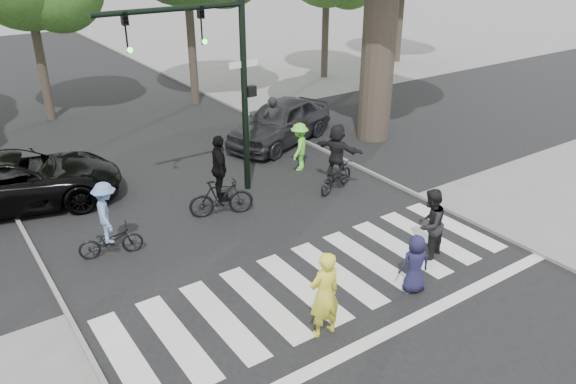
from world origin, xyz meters
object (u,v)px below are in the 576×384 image
at_px(pedestrian_woman, 325,295).
at_px(cyclist_mid, 220,184).
at_px(car_grey, 280,122).
at_px(pedestrian_adult, 430,224).
at_px(cyclist_left, 108,225).
at_px(traffic_signal, 216,64).
at_px(cyclist_right, 337,161).
at_px(pedestrian_child, 415,264).
at_px(car_suv, 16,180).

distance_m(pedestrian_woman, cyclist_mid, 5.63).
xyz_separation_m(pedestrian_woman, car_grey, (5.36, 9.54, -0.11)).
distance_m(pedestrian_adult, cyclist_left, 7.61).
xyz_separation_m(traffic_signal, cyclist_left, (-3.85, -1.47, -3.07)).
bearing_deg(pedestrian_woman, car_grey, -116.29).
bearing_deg(pedestrian_woman, cyclist_left, -61.97).
bearing_deg(pedestrian_adult, cyclist_mid, -75.09).
xyz_separation_m(pedestrian_adult, cyclist_right, (0.62, 4.25, 0.04)).
relative_size(pedestrian_woman, car_grey, 0.39).
xyz_separation_m(cyclist_mid, car_grey, (4.59, 3.96, -0.15)).
bearing_deg(pedestrian_adult, cyclist_left, -52.82).
bearing_deg(pedestrian_woman, cyclist_right, -127.84).
bearing_deg(cyclist_right, pedestrian_child, -110.80).
bearing_deg(pedestrian_woman, cyclist_mid, -94.80).
distance_m(pedestrian_woman, pedestrian_child, 2.51).
height_order(pedestrian_child, cyclist_mid, cyclist_mid).
bearing_deg(car_grey, cyclist_left, -82.60).
height_order(pedestrian_child, car_grey, car_grey).
bearing_deg(cyclist_mid, cyclist_left, -173.68).
xyz_separation_m(pedestrian_adult, car_grey, (1.56, 8.68, -0.08)).
distance_m(pedestrian_woman, car_suv, 10.06).
bearing_deg(traffic_signal, pedestrian_child, -80.73).
bearing_deg(car_suv, cyclist_left, -149.38).
bearing_deg(pedestrian_adult, car_suv, -66.51).
height_order(traffic_signal, cyclist_right, traffic_signal).
xyz_separation_m(traffic_signal, pedestrian_adult, (2.39, -5.84, -3.02)).
bearing_deg(pedestrian_child, cyclist_left, -25.34).
height_order(pedestrian_woman, car_suv, pedestrian_woman).
relative_size(cyclist_left, cyclist_mid, 0.83).
relative_size(pedestrian_adult, car_suv, 0.31).
xyz_separation_m(pedestrian_woman, cyclist_right, (4.42, 5.11, 0.01)).
bearing_deg(car_suv, pedestrian_woman, -144.69).
distance_m(pedestrian_child, cyclist_right, 5.42).
height_order(pedestrian_woman, car_grey, pedestrian_woman).
relative_size(pedestrian_child, cyclist_left, 0.70).
xyz_separation_m(cyclist_left, cyclist_mid, (3.20, 0.35, 0.12)).
bearing_deg(cyclist_right, pedestrian_woman, -130.90).
height_order(pedestrian_adult, cyclist_left, cyclist_left).
height_order(traffic_signal, pedestrian_child, traffic_signal).
height_order(pedestrian_woman, cyclist_mid, cyclist_mid).
height_order(traffic_signal, car_grey, traffic_signal).
relative_size(pedestrian_adult, cyclist_right, 0.85).
height_order(cyclist_left, car_suv, cyclist_left).
distance_m(cyclist_left, car_grey, 8.91).
bearing_deg(cyclist_left, pedestrian_woman, -65.04).
bearing_deg(traffic_signal, car_grey, 35.75).
distance_m(traffic_signal, cyclist_right, 4.52).
height_order(traffic_signal, pedestrian_adult, traffic_signal).
xyz_separation_m(pedestrian_woman, cyclist_mid, (0.77, 5.58, 0.04)).
xyz_separation_m(cyclist_left, car_suv, (-1.25, 4.14, -0.05)).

